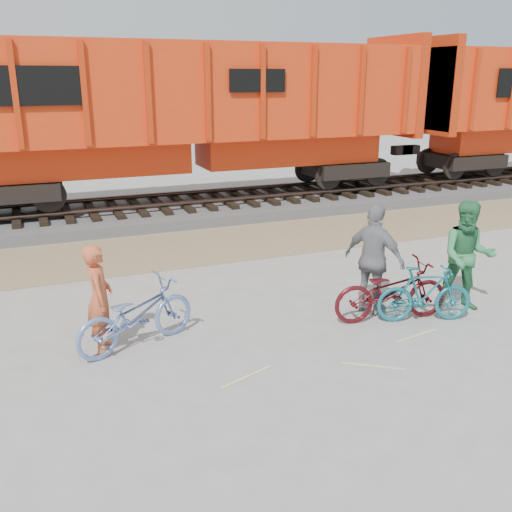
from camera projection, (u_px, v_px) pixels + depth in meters
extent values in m
plane|color=#9E9E99|center=(288.00, 341.00, 8.93)|extent=(120.00, 120.00, 0.00)
cube|color=tan|center=(192.00, 247.00, 13.79)|extent=(120.00, 3.00, 0.02)
cube|color=slate|center=(159.00, 211.00, 16.84)|extent=(120.00, 4.00, 0.30)
cube|color=black|center=(159.00, 204.00, 16.78)|extent=(0.22, 2.60, 0.12)
cube|color=black|center=(350.00, 188.00, 19.09)|extent=(0.22, 2.60, 0.12)
cylinder|color=#382821|center=(164.00, 205.00, 16.10)|extent=(120.00, 0.12, 0.12)
cylinder|color=#382821|center=(154.00, 195.00, 17.38)|extent=(120.00, 0.12, 0.12)
cube|color=black|center=(194.00, 182.00, 16.99)|extent=(11.20, 2.20, 0.80)
cube|color=red|center=(193.00, 153.00, 16.73)|extent=(11.76, 1.65, 0.90)
cube|color=red|center=(191.00, 91.00, 16.20)|extent=(14.00, 3.00, 2.60)
cube|color=#B3290B|center=(394.00, 86.00, 18.61)|extent=(0.30, 3.06, 3.10)
cube|color=black|center=(35.00, 86.00, 13.25)|extent=(2.20, 0.04, 0.90)
cube|color=#B3290B|center=(426.00, 86.00, 19.07)|extent=(0.30, 3.06, 3.10)
imported|color=#6680BC|center=(136.00, 315.00, 8.60)|extent=(2.10, 1.34, 1.04)
imported|color=#166977|center=(425.00, 294.00, 9.51)|extent=(1.68, 0.92, 0.97)
imported|color=#4C0D12|center=(391.00, 291.00, 9.56)|extent=(2.07, 1.01, 1.04)
imported|color=#C5532F|center=(99.00, 298.00, 8.42)|extent=(0.47, 0.65, 1.66)
imported|color=#307949|center=(467.00, 256.00, 9.90)|extent=(1.20, 1.13, 1.95)
imported|color=gray|center=(374.00, 260.00, 9.74)|extent=(0.93, 1.22, 1.93)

